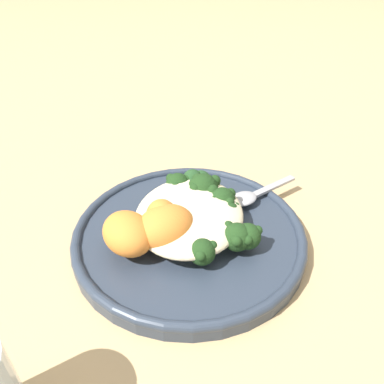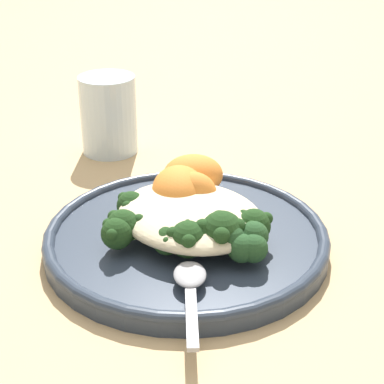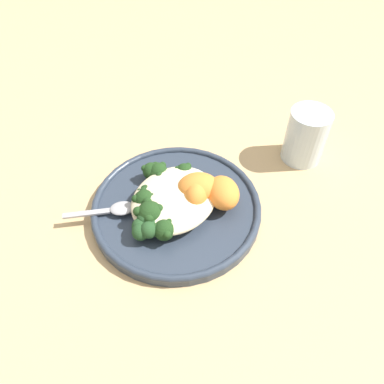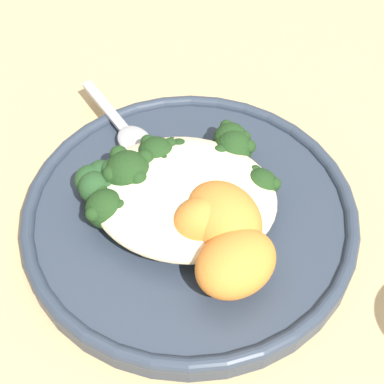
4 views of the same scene
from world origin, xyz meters
TOP-DOWN VIEW (x-y plane):
  - ground_plane at (0.00, 0.00)m, footprint 4.00×4.00m
  - plate at (0.02, 0.01)m, footprint 0.28×0.28m
  - quinoa_mound at (0.02, 0.01)m, footprint 0.15×0.13m
  - broccoli_stalk_0 at (-0.03, -0.01)m, footprint 0.07×0.07m
  - broccoli_stalk_1 at (-0.01, -0.04)m, footprint 0.04×0.10m
  - broccoli_stalk_2 at (-0.00, -0.04)m, footprint 0.04×0.11m
  - broccoli_stalk_3 at (0.02, -0.01)m, footprint 0.06×0.10m
  - broccoli_stalk_4 at (0.04, -0.01)m, footprint 0.08×0.09m
  - broccoli_stalk_5 at (0.03, 0.01)m, footprint 0.07×0.05m
  - broccoli_stalk_6 at (0.06, 0.00)m, footprint 0.12×0.07m
  - broccoli_stalk_7 at (0.06, 0.03)m, footprint 0.11×0.04m
  - sweet_potato_chunk_0 at (-0.03, 0.07)m, footprint 0.08×0.08m
  - sweet_potato_chunk_1 at (-0.01, 0.03)m, footprint 0.09×0.09m
  - sweet_potato_chunk_2 at (-0.00, 0.04)m, footprint 0.06×0.05m
  - kale_tuft at (0.09, 0.01)m, footprint 0.05×0.05m
  - spoon at (0.09, -0.06)m, footprint 0.09×0.09m

SIDE VIEW (x-z plane):
  - ground_plane at x=0.00m, z-range 0.00..0.00m
  - plate at x=0.02m, z-range 0.00..0.02m
  - spoon at x=0.09m, z-range 0.02..0.03m
  - broccoli_stalk_3 at x=0.02m, z-range 0.02..0.05m
  - broccoli_stalk_5 at x=0.03m, z-range 0.02..0.05m
  - broccoli_stalk_2 at x=0.00m, z-range 0.02..0.05m
  - broccoli_stalk_0 at x=-0.03m, z-range 0.02..0.05m
  - broccoli_stalk_7 at x=0.06m, z-range 0.02..0.05m
  - broccoli_stalk_1 at x=-0.01m, z-range 0.02..0.05m
  - broccoli_stalk_4 at x=0.04m, z-range 0.02..0.05m
  - kale_tuft at x=0.09m, z-range 0.02..0.05m
  - quinoa_mound at x=0.02m, z-range 0.02..0.05m
  - broccoli_stalk_6 at x=0.06m, z-range 0.02..0.06m
  - sweet_potato_chunk_0 at x=-0.03m, z-range 0.02..0.07m
  - sweet_potato_chunk_2 at x=0.00m, z-range 0.02..0.07m
  - sweet_potato_chunk_1 at x=-0.01m, z-range 0.02..0.07m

